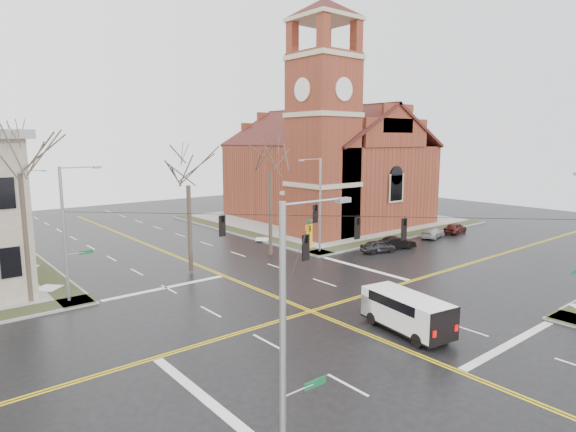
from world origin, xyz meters
TOP-DOWN VIEW (x-y plane):
  - ground at (0.00, 0.00)m, footprint 120.00×120.00m
  - sidewalks at (0.00, 0.00)m, footprint 80.00×80.00m
  - road_markings at (0.00, 0.00)m, footprint 100.00×100.00m
  - church at (24.76, 24.78)m, footprint 24.28×27.48m
  - signal_pole_ne at (11.32, 11.50)m, footprint 2.75×0.22m
  - signal_pole_nw at (-11.32, 11.50)m, footprint 2.75×0.22m
  - signal_pole_sw at (-11.32, -11.50)m, footprint 2.75×0.22m
  - span_wires at (0.00, 0.00)m, footprint 23.02×23.02m
  - traffic_signals at (-0.00, -0.67)m, footprint 8.21×8.26m
  - streetlight_north_a at (-10.65, 28.00)m, footprint 2.30×0.20m
  - cargo_van at (2.04, -5.68)m, footprint 3.03×5.88m
  - parked_car_a at (15.97, 7.96)m, footprint 3.81×2.38m
  - parked_car_b at (18.78, 7.84)m, footprint 3.89×2.63m
  - parked_car_c at (26.16, 8.71)m, footprint 4.17×2.46m
  - parked_car_d at (30.52, 8.60)m, footprint 3.89×1.99m
  - tree_nw_far at (-13.50, 13.09)m, footprint 4.00×4.00m
  - tree_nw_near at (-1.59, 13.01)m, footprint 4.00×4.00m
  - tree_ne at (7.04, 13.50)m, footprint 4.00×4.00m

SIDE VIEW (x-z plane):
  - ground at x=0.00m, z-range 0.00..0.00m
  - road_markings at x=0.00m, z-range 0.00..0.01m
  - sidewalks at x=0.00m, z-range -0.01..0.16m
  - parked_car_c at x=26.16m, z-range 0.00..1.13m
  - parked_car_a at x=15.97m, z-range 0.00..1.21m
  - parked_car_b at x=18.78m, z-range 0.00..1.21m
  - parked_car_d at x=30.52m, z-range 0.00..1.27m
  - cargo_van at x=2.04m, z-range 0.19..2.33m
  - streetlight_north_a at x=-10.65m, z-range 0.47..8.47m
  - signal_pole_ne at x=11.32m, z-range 0.45..9.45m
  - signal_pole_nw at x=-11.32m, z-range 0.45..9.45m
  - signal_pole_sw at x=-11.32m, z-range 0.45..9.45m
  - traffic_signals at x=0.00m, z-range 4.80..6.10m
  - span_wires at x=0.00m, z-range 6.18..6.22m
  - tree_nw_near at x=-1.59m, z-range 2.38..12.99m
  - church at x=24.76m, z-range -5.32..22.18m
  - tree_ne at x=7.04m, z-range 2.63..14.41m
  - tree_nw_far at x=-13.50m, z-range 2.86..15.71m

